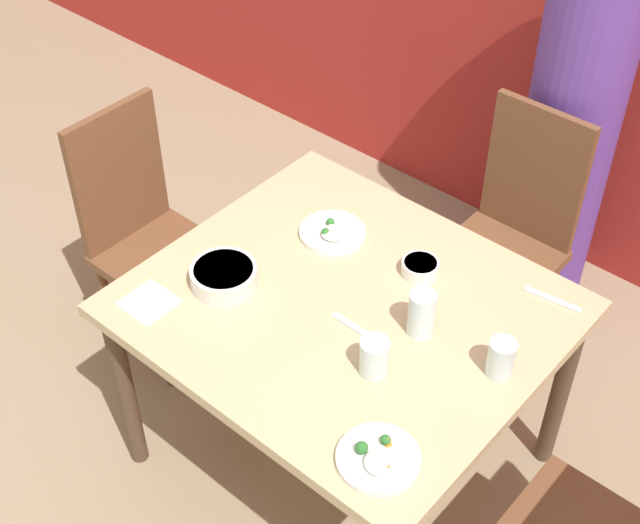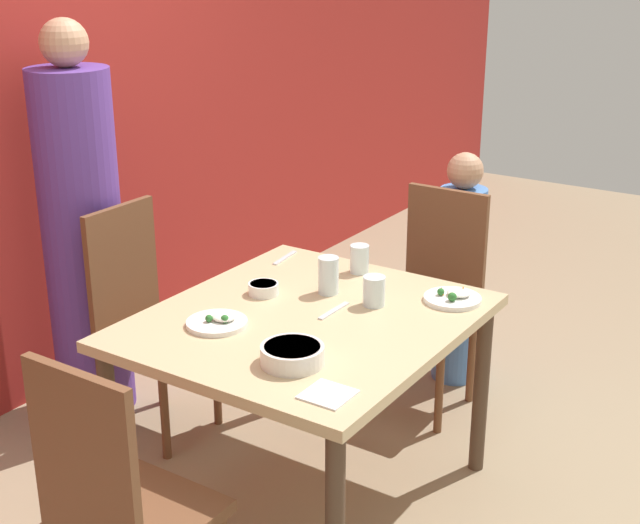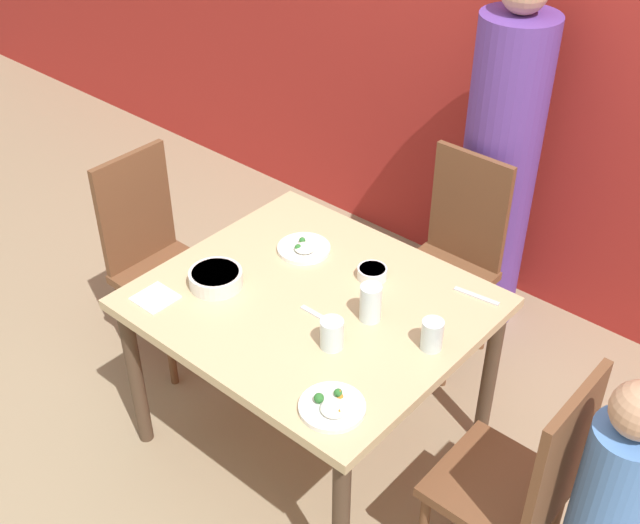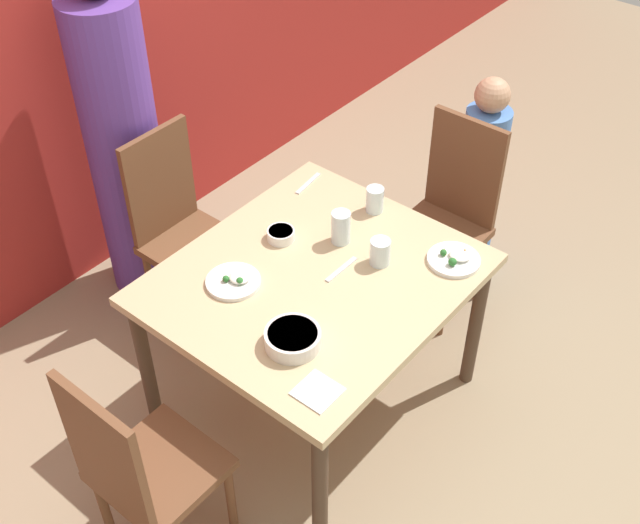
# 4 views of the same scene
# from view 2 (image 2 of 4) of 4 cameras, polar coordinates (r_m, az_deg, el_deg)

# --- Properties ---
(ground_plane) EXTENTS (10.00, 10.00, 0.00)m
(ground_plane) POSITION_cam_2_polar(r_m,az_deg,el_deg) (3.55, -0.85, -14.69)
(ground_plane) COLOR #998466
(wall_back) EXTENTS (10.00, 0.06, 2.70)m
(wall_back) POSITION_cam_2_polar(r_m,az_deg,el_deg) (4.02, -19.40, 9.37)
(wall_back) COLOR #A82823
(wall_back) RESTS_ON ground_plane
(dining_table) EXTENTS (1.19, 1.05, 0.75)m
(dining_table) POSITION_cam_2_polar(r_m,az_deg,el_deg) (3.21, -0.91, -4.88)
(dining_table) COLOR tan
(dining_table) RESTS_ON ground_plane
(chair_adult_spot) EXTENTS (0.40, 0.40, 0.98)m
(chair_adult_spot) POSITION_cam_2_polar(r_m,az_deg,el_deg) (3.83, -11.18, -3.44)
(chair_adult_spot) COLOR brown
(chair_adult_spot) RESTS_ON ground_plane
(chair_child_spot) EXTENTS (0.40, 0.40, 0.98)m
(chair_child_spot) POSITION_cam_2_polar(r_m,az_deg,el_deg) (4.00, 7.25, -2.18)
(chair_child_spot) COLOR brown
(chair_child_spot) RESTS_ON ground_plane
(chair_empty_left) EXTENTS (0.40, 0.40, 0.98)m
(chair_empty_left) POSITION_cam_2_polar(r_m,az_deg,el_deg) (2.67, -12.72, -14.93)
(chair_empty_left) COLOR brown
(chair_empty_left) RESTS_ON ground_plane
(person_adult) EXTENTS (0.34, 0.34, 1.72)m
(person_adult) POSITION_cam_2_polar(r_m,az_deg,el_deg) (3.96, -14.93, 1.43)
(person_adult) COLOR #5B3893
(person_adult) RESTS_ON ground_plane
(person_child) EXTENTS (0.22, 0.22, 1.12)m
(person_child) POSITION_cam_2_polar(r_m,az_deg,el_deg) (4.23, 8.90, -0.87)
(person_child) COLOR #5184D1
(person_child) RESTS_ON ground_plane
(bowl_curry) EXTENTS (0.20, 0.20, 0.06)m
(bowl_curry) POSITION_cam_2_polar(r_m,az_deg,el_deg) (2.83, -1.79, -5.93)
(bowl_curry) COLOR silver
(bowl_curry) RESTS_ON dining_table
(plate_rice_adult) EXTENTS (0.21, 0.21, 0.05)m
(plate_rice_adult) POSITION_cam_2_polar(r_m,az_deg,el_deg) (3.34, 8.53, -2.26)
(plate_rice_adult) COLOR white
(plate_rice_adult) RESTS_ON dining_table
(plate_rice_child) EXTENTS (0.21, 0.21, 0.05)m
(plate_rice_child) POSITION_cam_2_polar(r_m,az_deg,el_deg) (3.12, -6.54, -3.83)
(plate_rice_child) COLOR white
(plate_rice_child) RESTS_ON dining_table
(bowl_rice_small) EXTENTS (0.11, 0.11, 0.04)m
(bowl_rice_small) POSITION_cam_2_polar(r_m,az_deg,el_deg) (3.37, -3.64, -1.69)
(bowl_rice_small) COLOR white
(bowl_rice_small) RESTS_ON dining_table
(glass_water_tall) EXTENTS (0.08, 0.08, 0.11)m
(glass_water_tall) POSITION_cam_2_polar(r_m,az_deg,el_deg) (3.57, 2.55, 0.20)
(glass_water_tall) COLOR silver
(glass_water_tall) RESTS_ON dining_table
(glass_water_short) EXTENTS (0.08, 0.08, 0.11)m
(glass_water_short) POSITION_cam_2_polar(r_m,az_deg,el_deg) (3.26, 3.48, -1.86)
(glass_water_short) COLOR silver
(glass_water_short) RESTS_ON dining_table
(glass_water_center) EXTENTS (0.08, 0.08, 0.14)m
(glass_water_center) POSITION_cam_2_polar(r_m,az_deg,el_deg) (3.36, 0.54, -0.86)
(glass_water_center) COLOR silver
(glass_water_center) RESTS_ON dining_table
(napkin_folded) EXTENTS (0.14, 0.14, 0.01)m
(napkin_folded) POSITION_cam_2_polar(r_m,az_deg,el_deg) (2.66, 0.51, -8.47)
(napkin_folded) COLOR white
(napkin_folded) RESTS_ON dining_table
(fork_steel) EXTENTS (0.18, 0.02, 0.01)m
(fork_steel) POSITION_cam_2_polar(r_m,az_deg,el_deg) (3.22, 0.89, -3.13)
(fork_steel) COLOR silver
(fork_steel) RESTS_ON dining_table
(spoon_steel) EXTENTS (0.18, 0.04, 0.01)m
(spoon_steel) POSITION_cam_2_polar(r_m,az_deg,el_deg) (3.74, -2.26, 0.27)
(spoon_steel) COLOR silver
(spoon_steel) RESTS_ON dining_table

